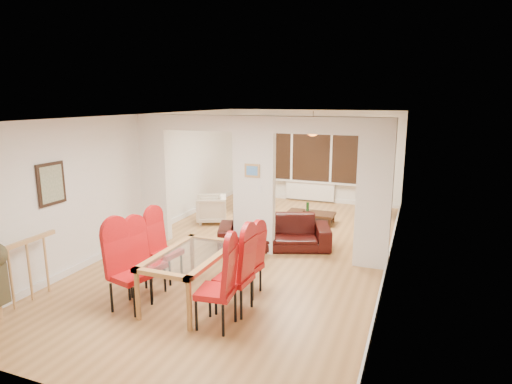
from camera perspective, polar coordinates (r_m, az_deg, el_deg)
The scene contains 24 objects.
floor at distance 8.42m, azimuth -0.24°, elevation -7.83°, with size 5.00×9.00×0.01m, color #AC7945.
room_walls at distance 8.06m, azimuth -0.25°, elevation 0.87°, with size 5.00×9.00×2.60m, color silver, non-canonical shape.
divider_wall at distance 8.06m, azimuth -0.25°, elevation 0.87°, with size 5.00×0.18×2.60m, color white.
bay_window_blinds at distance 12.22m, azimuth 7.40°, elevation 5.65°, with size 3.00×0.08×1.80m, color black.
radiator at distance 12.38m, azimuth 7.20°, elevation 0.11°, with size 1.40×0.08×0.50m, color white.
pendant_light at distance 10.99m, azimuth 7.58°, elevation 8.31°, with size 0.36×0.36×0.36m, color orange.
stair_newel at distance 7.01m, azimuth -28.34°, elevation -8.82°, with size 0.40×1.20×1.10m, color tan, non-canonical shape.
wall_poster at distance 7.41m, azimuth -25.63°, elevation 0.99°, with size 0.04×0.52×0.67m, color gray.
pillar_photo at distance 7.92m, azimuth -0.51°, elevation 2.87°, with size 0.30×0.03×0.25m, color #4C8CD8.
dining_table at distance 6.40m, azimuth -8.68°, elevation -11.16°, with size 0.88×1.57×0.73m, color #A7733D, non-canonical shape.
dining_chair_la at distance 6.28m, azimuth -16.44°, elevation -9.93°, with size 0.46×0.46×1.16m, color #B01213, non-canonical shape.
dining_chair_lb at distance 6.64m, azimuth -14.29°, elevation -8.93°, with size 0.43×0.43×1.07m, color #B01213, non-canonical shape.
dining_chair_lc at distance 7.11m, azimuth -11.97°, elevation -7.37°, with size 0.43×0.43×1.08m, color #B01213, non-canonical shape.
dining_chair_ra at distance 5.61m, azimuth -5.40°, elevation -12.28°, with size 0.46×0.46×1.14m, color #B01213, non-canonical shape.
dining_chair_rb at distance 5.98m, azimuth -2.98°, elevation -10.65°, with size 0.46×0.46×1.14m, color #B01213, non-canonical shape.
dining_chair_rc at distance 6.48m, azimuth -1.32°, elevation -9.26°, with size 0.41×0.41×1.03m, color #B01213, non-canonical shape.
sofa at distance 8.52m, azimuth 2.44°, elevation -5.32°, with size 2.18×0.85×0.64m, color black.
armchair at distance 10.27m, azimuth -5.99°, elevation -2.27°, with size 0.71×0.69×0.64m, color beige.
person at distance 10.95m, azimuth -1.12°, elevation 1.96°, with size 0.44×0.68×1.86m, color black.
television at distance 11.18m, azimuth 16.02°, elevation -1.80°, with size 0.12×0.92×0.53m, color black.
coffee_table at distance 10.30m, azimuth 7.29°, elevation -3.38°, with size 1.12×0.56×0.26m, color black, non-canonical shape.
bottle at distance 10.17m, azimuth 6.89°, elevation -2.03°, with size 0.07×0.07×0.27m, color #143F19.
bowl at distance 10.25m, azimuth 6.81°, elevation -2.56°, with size 0.21×0.21×0.05m, color black.
shoes at distance 7.99m, azimuth -0.11°, elevation -8.59°, with size 0.23×0.25×0.10m, color black, non-canonical shape.
Camera 1 is at (2.88, -7.35, 2.90)m, focal length 30.00 mm.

